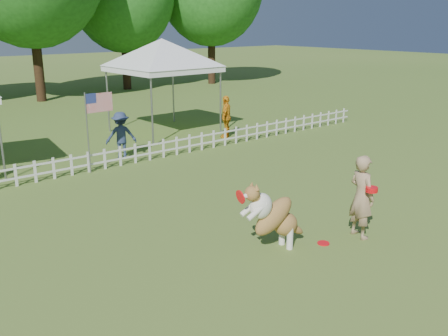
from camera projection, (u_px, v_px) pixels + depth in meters
name	position (u px, v px, depth m)	size (l,w,h in m)	color
ground	(287.00, 248.00, 9.41)	(120.00, 120.00, 0.00)	#3B631F
picket_fence	(113.00, 158.00, 14.52)	(22.00, 0.08, 0.60)	silver
handler	(362.00, 197.00, 9.70)	(0.61, 0.40, 1.67)	#9E805F
dog	(274.00, 216.00, 9.15)	(1.32, 0.44, 1.36)	brown
frisbee_on_turf	(323.00, 243.00, 9.58)	(0.23, 0.23, 0.02)	red
canopy_tent_right	(163.00, 88.00, 18.79)	(3.33, 3.33, 3.44)	white
flag_pole	(88.00, 133.00, 13.78)	(0.87, 0.09, 2.27)	gray
spectator_b	(121.00, 135.00, 15.42)	(0.94, 0.54, 1.46)	navy
spectator_c	(226.00, 117.00, 18.20)	(0.91, 0.38, 1.54)	orange
tree_right	(123.00, 3.00, 30.12)	(6.20, 6.20, 10.40)	#1F5919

